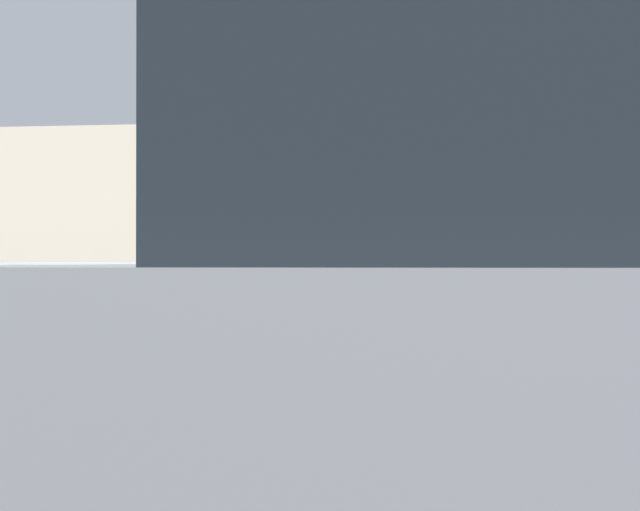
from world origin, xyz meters
name	(u,v)px	position (x,y,z in m)	size (l,w,h in m)	color
sidewalk_curb	(273,447)	(0.00, 1.52, 0.06)	(36.00, 3.05, 0.12)	#ADA8A0
parking_meter	(261,257)	(0.12, 0.45, 1.18)	(0.18, 0.19, 1.44)	slate
pedestrian_at_meter	(365,265)	(0.60, 0.54, 1.14)	(0.63, 0.59, 1.77)	black
background_railing	(303,298)	(0.00, 2.93, 0.88)	(24.06, 0.06, 1.04)	gray
backdrop_wall	(333,247)	(0.00, 5.44, 1.32)	(32.00, 0.50, 2.64)	#ADA38E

